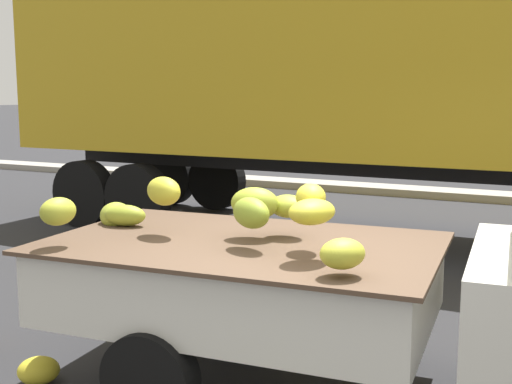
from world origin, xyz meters
TOP-DOWN VIEW (x-y plane):
  - curb_strip at (0.00, 9.92)m, footprint 80.00×0.80m
  - semi_trailer at (-1.11, 5.35)m, footprint 12.02×2.72m
  - fallen_banana_bunch_near_tailgate at (-2.05, -0.52)m, footprint 0.40×0.39m

SIDE VIEW (x-z plane):
  - curb_strip at x=0.00m, z-range 0.00..0.16m
  - fallen_banana_bunch_near_tailgate at x=-2.05m, z-range 0.00..0.20m
  - semi_trailer at x=-1.11m, z-range 0.57..4.52m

